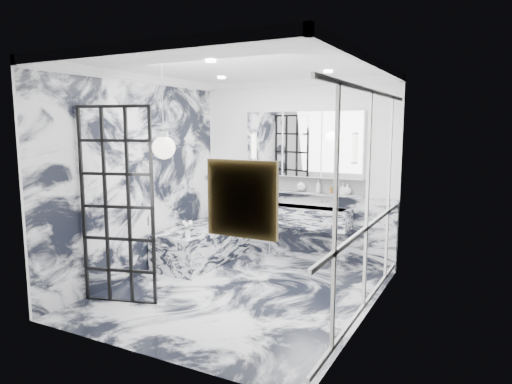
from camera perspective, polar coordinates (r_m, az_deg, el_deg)
The scene contains 25 objects.
floor at distance 5.94m, azimuth -2.04°, elevation -12.42°, with size 3.60×3.60×0.00m, color silver.
ceiling at distance 5.60m, azimuth -2.19°, elevation 15.49°, with size 3.60×3.60×0.00m, color white.
wall_back at distance 7.20m, azimuth 5.03°, elevation 2.69°, with size 3.60×3.60×0.00m, color white.
wall_front at distance 4.15m, azimuth -14.56°, elevation -1.64°, with size 3.60×3.60×0.00m, color white.
wall_left at distance 6.54m, azimuth -14.38°, elevation 1.89°, with size 3.60×3.60×0.00m, color white.
wall_right at distance 5.00m, azimuth 14.00°, elevation 0.03°, with size 3.60×3.60×0.00m, color white.
marble_clad_back at distance 7.32m, azimuth 4.87°, elevation -4.17°, with size 3.18×0.05×1.05m, color silver.
marble_clad_left at distance 6.53m, azimuth -14.27°, elevation 1.36°, with size 0.02×3.56×2.68m, color silver.
panel_molding at distance 5.02m, azimuth 13.74°, elevation -1.08°, with size 0.03×3.40×2.30m, color white.
soap_bottle_a at distance 7.00m, azimuth 7.79°, elevation 0.72°, with size 0.07×0.08×0.19m, color #8C5919.
soap_bottle_b at distance 6.88m, azimuth 10.80°, elevation 0.40°, with size 0.07×0.08×0.16m, color #4C4C51.
soap_bottle_c at distance 6.86m, azimuth 11.34°, elevation 0.35°, with size 0.13×0.13×0.16m, color silver.
face_pot at distance 7.10m, azimuth 5.67°, elevation 0.69°, with size 0.15×0.15×0.15m, color white.
amber_bottle at distance 6.94m, azimuth 9.37°, elevation 0.23°, with size 0.04×0.04×0.10m, color #8C5919.
flower_vase at distance 6.45m, azimuth -8.54°, elevation -5.15°, with size 0.07×0.07×0.12m, color silver.
crittall_door at distance 5.58m, azimuth -16.96°, elevation -1.78°, with size 0.88×0.04×2.32m, color black, non-canonical shape.
artwork at distance 3.56m, azimuth -1.77°, elevation -0.87°, with size 0.51×0.05×0.51m, color #C26E13.
pendant_light at distance 4.85m, azimuth -11.46°, elevation 5.44°, with size 0.24×0.24×0.24m, color white.
trough_sink at distance 7.02m, azimuth 5.32°, elevation -2.99°, with size 1.60×0.45×0.30m, color silver.
ledge at distance 7.11m, azimuth 5.86°, elevation -0.07°, with size 1.90×0.14×0.04m, color silver.
subway_tile at distance 7.15m, azimuth 6.06°, elevation 1.06°, with size 1.90×0.03×0.23m, color white.
mirror_cabinet at distance 7.05m, azimuth 5.96°, elevation 5.97°, with size 1.90×0.16×1.00m, color white.
sconce_left at distance 7.31m, azimuth -0.33°, elevation 5.78°, with size 0.07×0.07×0.40m, color white.
sconce_right at distance 6.70m, azimuth 12.21°, elevation 5.37°, with size 0.07×0.07×0.40m, color white.
bathtub at distance 7.17m, azimuth -6.69°, elevation -6.50°, with size 0.75×1.65×0.55m, color silver.
Camera 1 is at (2.76, -4.82, 2.09)m, focal length 32.00 mm.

